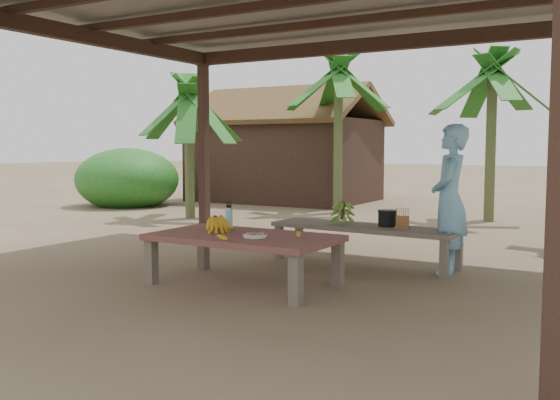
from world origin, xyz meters
The scene contains 17 objects.
ground centered at (0.00, 0.00, 0.00)m, with size 80.00×80.00×0.00m, color brown.
pavilion centered at (-0.01, -0.01, 2.78)m, with size 6.60×5.60×2.95m.
work_table centered at (-0.21, -0.53, 0.43)m, with size 1.81×1.02×0.50m.
bench centered at (0.40, 1.07, 0.39)m, with size 2.24×0.75×0.45m.
ripe_banana_bunch centered at (-0.56, -0.51, 0.59)m, with size 0.30×0.26×0.18m, color gold, non-canonical shape.
plate centered at (0.00, -0.64, 0.52)m, with size 0.23×0.23×0.04m.
loose_banana_front centered at (-0.19, -0.92, 0.52)m, with size 0.04×0.15×0.04m, color gold.
loose_banana_side centered at (0.33, -0.39, 0.52)m, with size 0.04×0.16×0.04m, color gold.
water_flask centered at (-0.57, -0.25, 0.62)m, with size 0.08×0.08×0.29m.
green_banana_stalk centered at (0.12, 1.09, 0.59)m, with size 0.25×0.25×0.29m, color #598C2D, non-canonical shape.
cooking_pot centered at (0.66, 1.13, 0.54)m, with size 0.21×0.21×0.18m, color black.
skewer_rack centered at (0.89, 0.99, 0.57)m, with size 0.18×0.08×0.24m, color #A57F47, non-canonical shape.
woman centered at (1.38, 1.05, 0.80)m, with size 0.58×0.38×1.60m, color #77B8E1.
hut centered at (-4.50, 8.00, 1.10)m, with size 4.40×3.43×2.85m.
banana_plant_n centered at (0.80, 6.02, 2.47)m, with size 1.80×1.80×2.95m.
banana_plant_nw centered at (-2.22, 6.08, 2.65)m, with size 1.80×1.80×3.14m.
banana_plant_w centered at (-4.24, 3.77, 2.05)m, with size 1.80×1.80×2.52m.
Camera 1 is at (3.11, -5.59, 1.36)m, focal length 40.00 mm.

